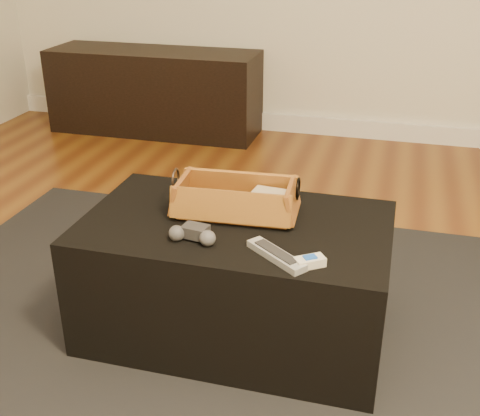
% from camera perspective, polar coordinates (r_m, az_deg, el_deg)
% --- Properties ---
extents(baseboard, '(5.00, 0.04, 0.12)m').
position_cam_1_polar(baseboard, '(4.18, 10.75, 7.43)').
color(baseboard, white).
rests_on(baseboard, floor).
extents(media_cabinet, '(1.41, 0.45, 0.56)m').
position_cam_1_polar(media_cabinet, '(4.22, -8.07, 10.88)').
color(media_cabinet, black).
rests_on(media_cabinet, floor).
extents(area_rug, '(2.60, 2.00, 0.01)m').
position_cam_1_polar(area_rug, '(2.14, -0.74, -12.12)').
color(area_rug, black).
rests_on(area_rug, floor).
extents(ottoman, '(1.00, 0.60, 0.42)m').
position_cam_1_polar(ottoman, '(2.06, -0.39, -6.52)').
color(ottoman, black).
rests_on(ottoman, area_rug).
extents(tv_remote, '(0.22, 0.08, 0.02)m').
position_cam_1_polar(tv_remote, '(1.99, -1.08, 0.01)').
color(tv_remote, black).
rests_on(tv_remote, wicker_basket).
extents(cloth_bundle, '(0.12, 0.09, 0.06)m').
position_cam_1_polar(cloth_bundle, '(2.00, 2.82, 0.76)').
color(cloth_bundle, tan).
rests_on(cloth_bundle, wicker_basket).
extents(wicker_basket, '(0.43, 0.24, 0.14)m').
position_cam_1_polar(wicker_basket, '(1.99, -0.41, 0.74)').
color(wicker_basket, '#9E5E23').
rests_on(wicker_basket, ottoman).
extents(game_controller, '(0.15, 0.09, 0.05)m').
position_cam_1_polar(game_controller, '(1.83, -4.45, -2.47)').
color(game_controller, '#272629').
rests_on(game_controller, ottoman).
extents(silver_remote, '(0.20, 0.17, 0.03)m').
position_cam_1_polar(silver_remote, '(1.74, 3.45, -4.47)').
color(silver_remote, '#9EA2A5').
rests_on(silver_remote, ottoman).
extents(cream_gadget, '(0.09, 0.08, 0.03)m').
position_cam_1_polar(cream_gadget, '(1.71, 6.63, -5.07)').
color(cream_gadget, beige).
rests_on(cream_gadget, ottoman).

